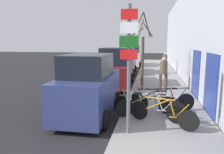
% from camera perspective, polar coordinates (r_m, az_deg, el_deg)
% --- Properties ---
extents(ground_plane, '(80.00, 80.00, 0.00)m').
position_cam_1_polar(ground_plane, '(14.12, 1.60, -2.23)').
color(ground_plane, black).
extents(sidewalk_curb, '(3.20, 32.00, 0.15)m').
position_cam_1_polar(sidewalk_curb, '(16.71, 11.91, -0.35)').
color(sidewalk_curb, gray).
rests_on(sidewalk_curb, ground).
extents(building_facade, '(0.23, 32.00, 6.50)m').
position_cam_1_polar(building_facade, '(16.57, 18.44, 10.26)').
color(building_facade, '#B2B7C1').
rests_on(building_facade, ground).
extents(signpost, '(0.53, 0.13, 3.69)m').
position_cam_1_polar(signpost, '(6.15, 4.43, 3.55)').
color(signpost, '#595B60').
rests_on(signpost, sidewalk_curb).
extents(bicycle_0, '(2.11, 1.10, 0.90)m').
position_cam_1_polar(bicycle_0, '(7.28, 12.89, -9.26)').
color(bicycle_0, black).
rests_on(bicycle_0, sidewalk_curb).
extents(bicycle_1, '(2.56, 0.87, 0.99)m').
position_cam_1_polar(bicycle_1, '(7.72, 9.45, -7.81)').
color(bicycle_1, black).
rests_on(bicycle_1, sidewalk_curb).
extents(bicycle_2, '(2.11, 0.97, 0.90)m').
position_cam_1_polar(bicycle_2, '(8.09, 8.89, -7.25)').
color(bicycle_2, black).
rests_on(bicycle_2, sidewalk_curb).
extents(bicycle_3, '(2.43, 0.79, 0.95)m').
position_cam_1_polar(bicycle_3, '(8.61, 13.13, -6.23)').
color(bicycle_3, black).
rests_on(bicycle_3, sidewalk_curb).
extents(bicycle_4, '(1.92, 1.11, 0.83)m').
position_cam_1_polar(bicycle_4, '(8.89, 11.00, -5.95)').
color(bicycle_4, black).
rests_on(bicycle_4, sidewalk_curb).
extents(parked_car_0, '(1.97, 4.11, 2.36)m').
position_cam_1_polar(parked_car_0, '(8.33, -6.14, -2.85)').
color(parked_car_0, navy).
rests_on(parked_car_0, ground).
extents(parked_car_1, '(2.10, 4.58, 2.44)m').
position_cam_1_polar(parked_car_1, '(13.74, 0.96, 2.06)').
color(parked_car_1, maroon).
rests_on(parked_car_1, ground).
extents(parked_car_2, '(2.06, 4.71, 2.28)m').
position_cam_1_polar(parked_car_2, '(18.95, 3.18, 3.87)').
color(parked_car_2, '#51565B').
rests_on(parked_car_2, ground).
extents(parked_car_3, '(2.10, 4.31, 2.40)m').
position_cam_1_polar(parked_car_3, '(24.73, 5.16, 5.28)').
color(parked_car_3, silver).
rests_on(parked_car_3, ground).
extents(pedestrian_near, '(0.47, 0.40, 1.81)m').
position_cam_1_polar(pedestrian_near, '(12.38, 13.30, 1.50)').
color(pedestrian_near, '#4C3D2D').
rests_on(pedestrian_near, sidewalk_curb).
extents(pedestrian_far, '(0.46, 0.39, 1.75)m').
position_cam_1_polar(pedestrian_far, '(18.89, 13.66, 4.00)').
color(pedestrian_far, '#4C3D2D').
rests_on(pedestrian_far, sidewalk_curb).
extents(street_tree, '(1.29, 1.72, 4.22)m').
position_cam_1_polar(street_tree, '(12.09, 7.93, 5.81)').
color(street_tree, '#4C3828').
rests_on(street_tree, sidewalk_curb).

